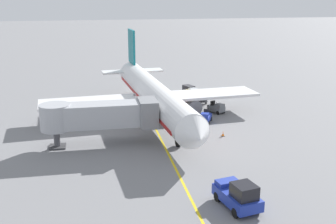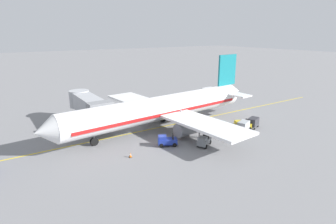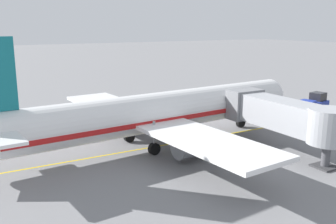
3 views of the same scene
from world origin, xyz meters
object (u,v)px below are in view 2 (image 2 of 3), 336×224
baggage_tug_lead (167,141)px  baggage_tug_spare (242,125)px  jet_bridge (89,105)px  ground_crew_wing_walker (199,131)px  baggage_cart_second_in_train (244,125)px  baggage_cart_third_in_train (253,122)px  baggage_cart_front (229,129)px  safety_cone_nose_left (130,155)px  parked_airliner (163,108)px  baggage_tug_trailing (204,141)px

baggage_tug_lead → baggage_tug_spare: same height
jet_bridge → ground_crew_wing_walker: 18.02m
jet_bridge → baggage_cart_second_in_train: bearing=-129.9°
jet_bridge → baggage_cart_third_in_train: (-15.10, -21.11, -2.50)m
baggage_cart_front → safety_cone_nose_left: (1.18, 15.31, -0.66)m
jet_bridge → baggage_cart_front: 22.09m
ground_crew_wing_walker → baggage_cart_front: bearing=-112.9°
baggage_cart_third_in_train → safety_cone_nose_left: 20.96m
baggage_tug_lead → baggage_cart_second_in_train: 12.83m
baggage_tug_lead → baggage_cart_third_in_train: size_ratio=0.94×
baggage_cart_front → safety_cone_nose_left: size_ratio=5.01×
baggage_tug_lead → baggage_cart_front: bearing=-100.4°
baggage_cart_third_in_train → baggage_cart_front: bearing=94.7°
baggage_cart_second_in_train → ground_crew_wing_walker: 7.39m
jet_bridge → baggage_cart_front: (-15.56, -15.48, -2.50)m
parked_airliner → jet_bridge: 11.81m
baggage_cart_second_in_train → ground_crew_wing_walker: (1.67, 7.20, 0.00)m
jet_bridge → baggage_cart_third_in_train: size_ratio=4.36×
baggage_tug_lead → safety_cone_nose_left: size_ratio=4.70×
parked_airliner → baggage_tug_trailing: parked_airliner is taller
jet_bridge → baggage_tug_trailing: jet_bridge is taller
baggage_tug_spare → baggage_cart_third_in_train: 2.12m
baggage_tug_trailing → baggage_tug_spare: size_ratio=1.00×
baggage_tug_spare → baggage_cart_third_in_train: size_ratio=0.94×
baggage_cart_third_in_train → safety_cone_nose_left: (0.71, 20.94, -0.66)m
baggage_tug_lead → baggage_tug_spare: (-0.92, -13.25, 0.00)m
baggage_tug_spare → baggage_cart_front: bearing=103.4°
baggage_cart_front → baggage_cart_second_in_train: bearing=-88.2°
baggage_tug_spare → baggage_cart_second_in_train: size_ratio=0.94×
baggage_cart_second_in_train → safety_cone_nose_left: 18.39m
jet_bridge → baggage_tug_lead: jet_bridge is taller
baggage_tug_spare → safety_cone_nose_left: baggage_tug_spare is taller
baggage_tug_spare → baggage_cart_third_in_train: (-0.39, -2.07, 0.24)m
safety_cone_nose_left → baggage_tug_spare: bearing=-91.0°
baggage_tug_trailing → baggage_cart_front: bearing=-80.3°
parked_airliner → safety_cone_nose_left: 11.82m
baggage_tug_spare → baggage_cart_third_in_train: baggage_tug_spare is taller
parked_airliner → baggage_tug_lead: bearing=151.9°
baggage_tug_lead → baggage_tug_spare: 13.28m
baggage_tug_lead → baggage_cart_front: baggage_tug_lead is taller
baggage_tug_trailing → baggage_cart_third_in_train: baggage_tug_trailing is taller
baggage_tug_trailing → baggage_cart_second_in_train: baggage_tug_trailing is taller
parked_airliner → baggage_cart_front: (-8.20, -6.26, -2.24)m
baggage_tug_spare → jet_bridge: bearing=52.3°
baggage_cart_second_in_train → baggage_tug_spare: bearing=-34.9°
baggage_tug_trailing → baggage_cart_second_in_train: size_ratio=0.94×
parked_airliner → baggage_cart_second_in_train: parked_airliner is taller
ground_crew_wing_walker → baggage_cart_second_in_train: bearing=-103.0°
baggage_tug_lead → baggage_cart_third_in_train: bearing=-94.9°
baggage_tug_trailing → ground_crew_wing_walker: ground_crew_wing_walker is taller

